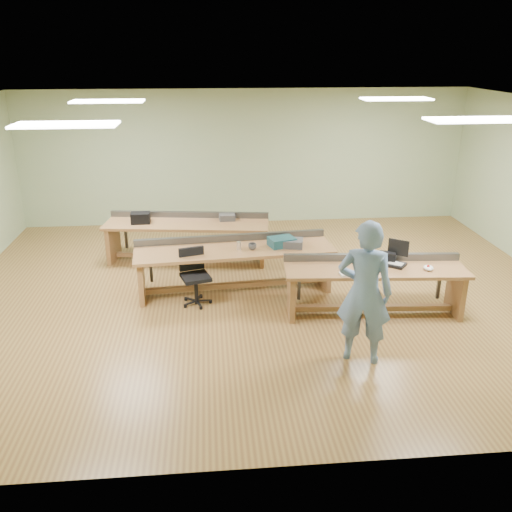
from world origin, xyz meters
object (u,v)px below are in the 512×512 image
object	(u,v)px
laptop_base	(394,264)
mug	(252,247)
camera_bag	(387,257)
parts_bin_grey	(289,243)
workbench_front	(374,279)
person	(364,293)
task_chair	(195,284)
workbench_back	(187,232)
workbench_mid	(234,258)
drinks_can	(239,246)
parts_bin_teal	(282,242)

from	to	relation	value
laptop_base	mug	bearing A→B (deg)	-166.12
camera_bag	parts_bin_grey	bearing A→B (deg)	165.20
workbench_front	mug	bearing A→B (deg)	156.46
workbench_front	person	distance (m)	1.44
task_chair	parts_bin_grey	distance (m)	1.68
workbench_back	camera_bag	world-z (taller)	camera_bag
workbench_mid	task_chair	xyz separation A→B (m)	(-0.64, -0.45, -0.24)
parts_bin_grey	person	bearing A→B (deg)	-75.03
camera_bag	drinks_can	size ratio (longest dim) A/B	1.80
workbench_front	parts_bin_teal	size ratio (longest dim) A/B	6.67
parts_bin_teal	parts_bin_grey	xyz separation A→B (m)	(0.11, -0.04, -0.01)
laptop_base	parts_bin_grey	xyz separation A→B (m)	(-1.46, 0.97, 0.05)
person	parts_bin_teal	distance (m)	2.45
parts_bin_teal	drinks_can	bearing A→B (deg)	-171.58
workbench_back	parts_bin_teal	size ratio (longest dim) A/B	7.62
camera_bag	parts_bin_grey	xyz separation A→B (m)	(-1.39, 0.84, -0.02)
laptop_base	mug	size ratio (longest dim) A/B	2.35
laptop_base	parts_bin_grey	size ratio (longest dim) A/B	0.69
person	laptop_base	world-z (taller)	person
parts_bin_teal	mug	world-z (taller)	parts_bin_teal
parts_bin_teal	laptop_base	bearing A→B (deg)	-32.70
laptop_base	drinks_can	distance (m)	2.46
camera_bag	mug	world-z (taller)	camera_bag
parts_bin_teal	mug	xyz separation A→B (m)	(-0.50, -0.13, -0.02)
workbench_mid	camera_bag	distance (m)	2.46
parts_bin_teal	mug	distance (m)	0.52
laptop_base	task_chair	size ratio (longest dim) A/B	0.36
laptop_base	task_chair	world-z (taller)	task_chair
drinks_can	person	bearing A→B (deg)	-57.13
workbench_back	task_chair	world-z (taller)	task_chair
laptop_base	parts_bin_teal	xyz separation A→B (m)	(-1.57, 1.01, 0.05)
task_chair	person	bearing A→B (deg)	-57.66
workbench_back	mug	size ratio (longest dim) A/B	23.29
workbench_back	mug	world-z (taller)	workbench_back
parts_bin_teal	parts_bin_grey	size ratio (longest dim) A/B	0.89
workbench_mid	person	distance (m)	2.80
workbench_back	camera_bag	bearing A→B (deg)	-29.31
workbench_back	parts_bin_grey	distance (m)	2.28
task_chair	mug	distance (m)	1.10
workbench_mid	laptop_base	world-z (taller)	workbench_mid
workbench_back	laptop_base	world-z (taller)	workbench_back
workbench_front	parts_bin_teal	xyz separation A→B (m)	(-1.26, 1.06, 0.27)
workbench_front	mug	size ratio (longest dim) A/B	20.41
laptop_base	workbench_mid	bearing A→B (deg)	-165.89
parts_bin_grey	workbench_front	bearing A→B (deg)	-41.46
workbench_front	mug	world-z (taller)	workbench_front
workbench_front	mug	xyz separation A→B (m)	(-1.76, 0.93, 0.25)
camera_bag	task_chair	distance (m)	3.01
parts_bin_grey	workbench_back	bearing A→B (deg)	139.00
workbench_front	drinks_can	size ratio (longest dim) A/B	20.69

